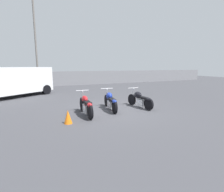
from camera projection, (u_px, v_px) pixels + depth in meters
ground_plane at (113, 110)px, 8.53m from camera, size 60.00×60.00×0.00m
fence_back at (67, 79)px, 18.86m from camera, size 40.00×0.04×1.54m
light_pole_right at (35, 34)px, 15.38m from camera, size 0.70×0.35×8.46m
motorcycle_slot_0 at (86, 105)px, 7.51m from camera, size 0.59×2.05×1.01m
motorcycle_slot_1 at (110, 101)px, 8.46m from camera, size 0.66×2.13×0.97m
motorcycle_slot_2 at (140, 99)px, 8.91m from camera, size 0.67×1.95×0.96m
parked_van at (12, 81)px, 11.71m from camera, size 5.44×4.49×2.02m
traffic_cone_near at (68, 117)px, 6.43m from camera, size 0.30×0.30×0.51m
traffic_cone_far at (133, 98)px, 10.29m from camera, size 0.34×0.34×0.50m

